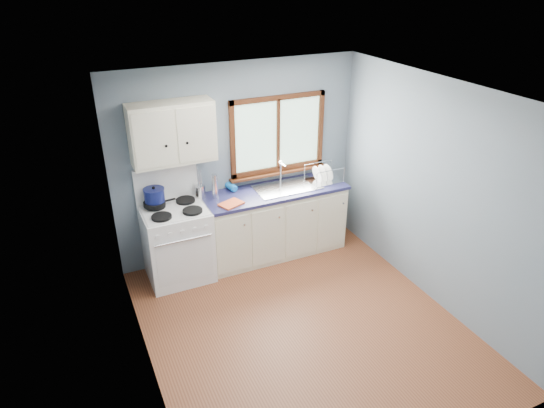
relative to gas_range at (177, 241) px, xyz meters
name	(u,v)px	position (x,y,z in m)	size (l,w,h in m)	color
floor	(302,326)	(0.95, -1.47, -0.50)	(3.20, 3.60, 0.02)	brown
ceiling	(311,94)	(0.95, -1.47, 2.02)	(3.20, 3.60, 0.02)	white
wall_back	(239,162)	(0.95, 0.34, 0.76)	(3.20, 0.02, 2.50)	slate
wall_front	(436,345)	(0.95, -3.28, 0.76)	(3.20, 0.02, 2.50)	slate
wall_left	(137,263)	(-0.66, -1.47, 0.76)	(0.02, 3.60, 2.50)	slate
wall_right	(436,194)	(2.56, -1.47, 0.76)	(0.02, 3.60, 2.50)	slate
gas_range	(177,241)	(0.00, 0.00, 0.00)	(0.76, 0.69, 1.36)	white
base_cabinets	(274,225)	(1.31, 0.02, -0.08)	(1.85, 0.60, 0.88)	beige
countertop	(274,191)	(1.31, 0.02, 0.41)	(1.89, 0.64, 0.04)	#1A1A41
sink	(287,192)	(1.49, 0.02, 0.37)	(0.84, 0.46, 0.44)	silver
window	(278,140)	(1.48, 0.30, 0.98)	(1.36, 0.10, 1.03)	#9EC6A8
upper_cabinets	(172,133)	(0.10, 0.15, 1.31)	(0.95, 0.35, 0.70)	beige
skillet	(155,204)	(-0.19, 0.13, 0.49)	(0.40, 0.29, 0.05)	black
stockpot	(154,197)	(-0.18, 0.14, 0.57)	(0.31, 0.31, 0.24)	#0F1447
utensil_crock	(200,191)	(0.38, 0.20, 0.51)	(0.16, 0.16, 0.41)	silver
thermos	(215,186)	(0.55, 0.11, 0.58)	(0.07, 0.07, 0.31)	silver
soap_bottle	(235,184)	(0.82, 0.15, 0.55)	(0.09, 0.09, 0.24)	blue
dish_towel	(231,204)	(0.66, -0.15, 0.44)	(0.27, 0.20, 0.02)	#E5592D
dish_rack	(323,177)	(2.01, 0.00, 0.49)	(0.45, 0.35, 0.23)	silver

